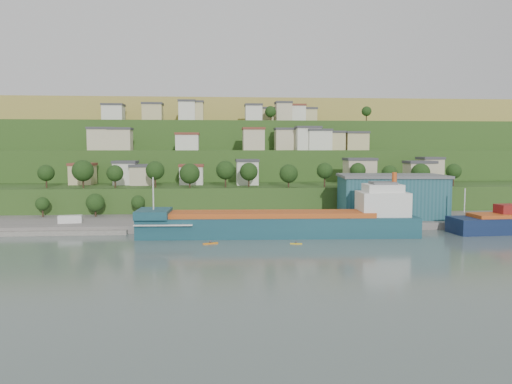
{
  "coord_description": "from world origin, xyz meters",
  "views": [
    {
      "loc": [
        -11.19,
        -118.61,
        22.61
      ],
      "look_at": [
        -0.69,
        15.0,
        10.95
      ],
      "focal_mm": 35.0,
      "sensor_mm": 36.0,
      "label": 1
    }
  ],
  "objects": [
    {
      "name": "dinghy",
      "position": [
        -42.33,
        20.0,
        1.58
      ],
      "size": [
        4.1,
        2.86,
        0.77
      ],
      "primitive_type": "cube",
      "rotation": [
        0.0,
        0.0,
        0.41
      ],
      "color": "silver",
      "rests_on": "pebble_beach"
    },
    {
      "name": "quay",
      "position": [
        20.0,
        28.0,
        0.0
      ],
      "size": [
        220.0,
        26.0,
        4.0
      ],
      "primitive_type": "cube",
      "color": "slate",
      "rests_on": "ground"
    },
    {
      "name": "cargo_ship_near",
      "position": [
        6.89,
        8.85,
        2.95
      ],
      "size": [
        72.34,
        14.3,
        18.49
      ],
      "rotation": [
        0.0,
        0.0,
        -0.04
      ],
      "color": "#133A47",
      "rests_on": "ground"
    },
    {
      "name": "warehouse",
      "position": [
        41.44,
        28.09,
        8.43
      ],
      "size": [
        32.69,
        21.91,
        12.8
      ],
      "rotation": [
        0.0,
        0.0,
        -0.1
      ],
      "color": "#1C4D55",
      "rests_on": "quay"
    },
    {
      "name": "kayak_yellow",
      "position": [
        7.49,
        -2.78,
        0.21
      ],
      "size": [
        2.89,
        0.98,
        0.71
      ],
      "rotation": [
        0.0,
        0.0,
        -0.17
      ],
      "color": "gold",
      "rests_on": "ground"
    },
    {
      "name": "caravan",
      "position": [
        -52.04,
        22.55,
        2.66
      ],
      "size": [
        6.58,
        3.58,
        2.91
      ],
      "primitive_type": "cube",
      "rotation": [
        0.0,
        0.0,
        0.16
      ],
      "color": "silver",
      "rests_on": "pebble_beach"
    },
    {
      "name": "hillside",
      "position": [
        0.0,
        168.69,
        0.09
      ],
      "size": [
        360.0,
        210.83,
        96.0
      ],
      "color": "#284719",
      "rests_on": "ground"
    },
    {
      "name": "kayak_orange",
      "position": [
        -12.84,
        -0.99,
        0.27
      ],
      "size": [
        3.67,
        1.84,
        0.92
      ],
      "rotation": [
        0.0,
        0.0,
        0.34
      ],
      "color": "orange",
      "rests_on": "ground"
    },
    {
      "name": "pebble_beach",
      "position": [
        -55.0,
        22.0,
        0.0
      ],
      "size": [
        40.0,
        18.0,
        2.4
      ],
      "primitive_type": "cube",
      "color": "slate",
      "rests_on": "ground"
    },
    {
      "name": "ground",
      "position": [
        0.0,
        0.0,
        0.0
      ],
      "size": [
        500.0,
        500.0,
        0.0
      ],
      "primitive_type": "plane",
      "color": "#4B5C59",
      "rests_on": "ground"
    }
  ]
}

